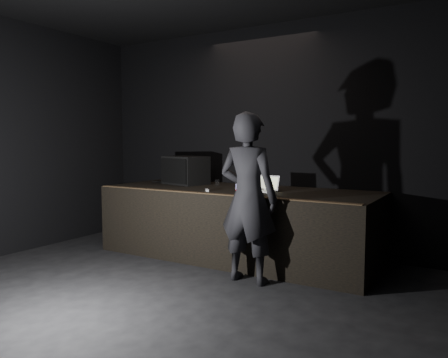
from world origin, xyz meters
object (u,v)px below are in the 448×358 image
beer_can (238,187)px  person (248,198)px  stage_riser (238,223)px  laptop (266,187)px  stage_monitor (185,170)px

beer_can → person: size_ratio=0.08×
stage_riser → person: person is taller
laptop → person: 0.91m
laptop → person: (0.18, -0.89, -0.04)m
beer_can → laptop: bearing=61.7°
stage_riser → stage_monitor: (-1.07, 0.18, 0.73)m
stage_riser → stage_monitor: 1.31m
stage_riser → beer_can: (0.27, -0.47, 0.59)m
stage_monitor → laptop: bearing=5.9°
beer_can → person: person is taller
stage_monitor → person: bearing=-18.2°
stage_riser → beer_can: size_ratio=23.39×
beer_can → stage_riser: bearing=119.4°
person → laptop: bearing=-77.6°
beer_can → stage_monitor: bearing=154.1°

